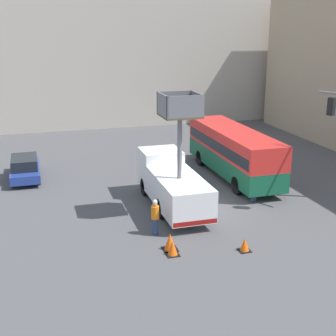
# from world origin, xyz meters

# --- Properties ---
(ground_plane) EXTENTS (120.00, 120.00, 0.00)m
(ground_plane) POSITION_xyz_m (0.00, 0.00, 0.00)
(ground_plane) COLOR #4C4C4F
(building_backdrop_far) EXTENTS (44.00, 10.00, 16.43)m
(building_backdrop_far) POSITION_xyz_m (0.00, 26.54, 8.22)
(building_backdrop_far) COLOR #BCB2A3
(building_backdrop_far) RESTS_ON ground_plane
(utility_truck) EXTENTS (2.26, 7.14, 6.40)m
(utility_truck) POSITION_xyz_m (-1.34, 0.20, 1.48)
(utility_truck) COLOR white
(utility_truck) RESTS_ON ground_plane
(city_bus) EXTENTS (2.51, 10.05, 3.16)m
(city_bus) POSITION_xyz_m (4.02, 4.18, 1.86)
(city_bus) COLOR #145638
(city_bus) RESTS_ON ground_plane
(road_worker_near_truck) EXTENTS (0.38, 0.38, 1.77)m
(road_worker_near_truck) POSITION_xyz_m (-3.15, -2.99, 0.88)
(road_worker_near_truck) COLOR navy
(road_worker_near_truck) RESTS_ON ground_plane
(road_worker_directing) EXTENTS (0.38, 0.38, 1.85)m
(road_worker_directing) POSITION_xyz_m (3.38, -0.24, 0.93)
(road_worker_directing) COLOR navy
(road_worker_directing) RESTS_ON ground_plane
(traffic_cone_near_truck) EXTENTS (0.66, 0.66, 0.76)m
(traffic_cone_near_truck) POSITION_xyz_m (-2.92, -4.70, 0.36)
(traffic_cone_near_truck) COLOR black
(traffic_cone_near_truck) RESTS_ON ground_plane
(traffic_cone_mid_road) EXTENTS (0.57, 0.57, 0.65)m
(traffic_cone_mid_road) POSITION_xyz_m (-2.96, -5.22, 0.31)
(traffic_cone_mid_road) COLOR black
(traffic_cone_mid_road) RESTS_ON ground_plane
(traffic_cone_far_side) EXTENTS (0.53, 0.53, 0.61)m
(traffic_cone_far_side) POSITION_xyz_m (0.20, -5.75, 0.28)
(traffic_cone_far_side) COLOR black
(traffic_cone_far_side) RESTS_ON ground_plane
(parked_car_curbside) EXTENTS (1.81, 4.66, 1.50)m
(parked_car_curbside) POSITION_xyz_m (-9.05, 7.58, 0.76)
(parked_car_curbside) COLOR navy
(parked_car_curbside) RESTS_ON ground_plane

